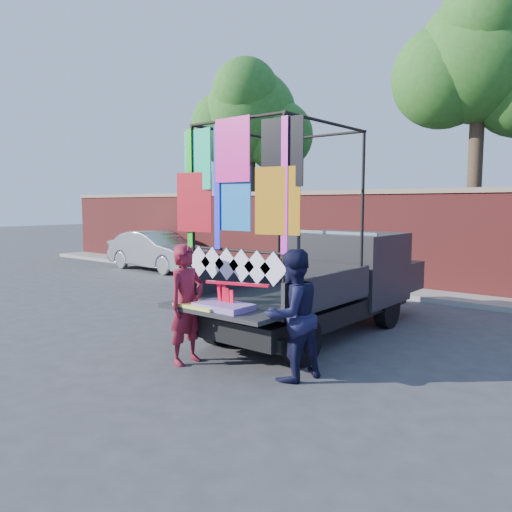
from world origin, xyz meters
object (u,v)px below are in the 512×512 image
Objects in this scene: woman at (187,304)px; man at (292,315)px; pickup_truck at (332,281)px; sedan at (157,251)px.

woman and man have the same top height.
pickup_truck reaches higher than woman.
pickup_truck is 3.11m from woman.
woman is (-0.53, -3.06, -0.01)m from pickup_truck.
woman reaches higher than sedan.
sedan is (-8.62, 3.11, -0.19)m from pickup_truck.
pickup_truck is 2.85m from man.
man is at bearing -118.67° from sedan.
sedan is at bearing 51.68° from woman.
pickup_truck reaches higher than man.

